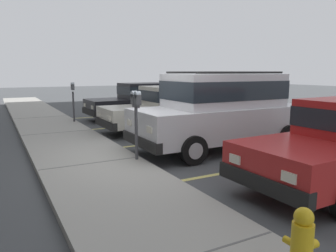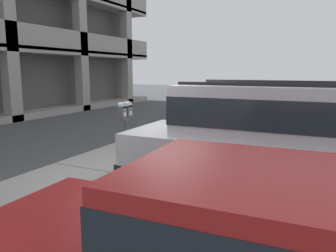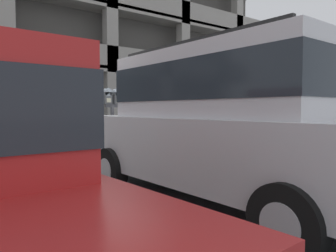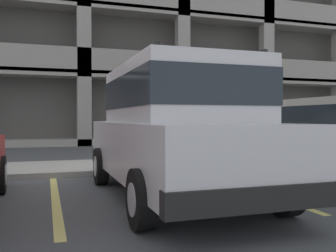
# 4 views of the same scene
# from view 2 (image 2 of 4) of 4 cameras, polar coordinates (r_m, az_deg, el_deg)

# --- Properties ---
(ground_plane) EXTENTS (80.00, 80.00, 0.10)m
(ground_plane) POSITION_cam_2_polar(r_m,az_deg,el_deg) (6.60, -3.85, -10.41)
(ground_plane) COLOR #444749
(sidewalk) EXTENTS (40.00, 2.20, 0.12)m
(sidewalk) POSITION_cam_2_polar(r_m,az_deg,el_deg) (7.26, -12.91, -7.83)
(sidewalk) COLOR #9E9B93
(sidewalk) RESTS_ON ground_plane
(parking_stall_lines) EXTENTS (12.69, 4.80, 0.01)m
(parking_stall_lines) POSITION_cam_2_polar(r_m,az_deg,el_deg) (7.49, 11.72, -7.70)
(parking_stall_lines) COLOR #DBD16B
(parking_stall_lines) RESTS_ON ground_plane
(silver_suv) EXTENTS (2.04, 4.79, 2.03)m
(silver_suv) POSITION_cam_2_polar(r_m,az_deg,el_deg) (5.71, 16.52, -2.09)
(silver_suv) COLOR silver
(silver_suv) RESTS_ON ground_plane
(dark_hatchback) EXTENTS (1.87, 4.49, 1.54)m
(dark_hatchback) POSITION_cam_2_polar(r_m,az_deg,el_deg) (8.78, 20.21, -0.06)
(dark_hatchback) COLOR beige
(dark_hatchback) RESTS_ON ground_plane
(blue_coupe) EXTENTS (1.92, 4.52, 1.54)m
(blue_coupe) POSITION_cam_2_polar(r_m,az_deg,el_deg) (11.95, 23.43, 2.18)
(blue_coupe) COLOR black
(blue_coupe) RESTS_ON ground_plane
(parking_meter_near) EXTENTS (0.35, 0.12, 1.50)m
(parking_meter_near) POSITION_cam_2_polar(r_m,az_deg,el_deg) (6.33, -7.41, 0.73)
(parking_meter_near) COLOR #47474C
(parking_meter_near) RESTS_ON sidewalk
(parking_meter_far) EXTENTS (0.15, 0.12, 1.51)m
(parking_meter_far) POSITION_cam_2_polar(r_m,az_deg,el_deg) (12.06, 9.20, 4.29)
(parking_meter_far) COLOR #47474C
(parking_meter_far) RESTS_ON sidewalk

